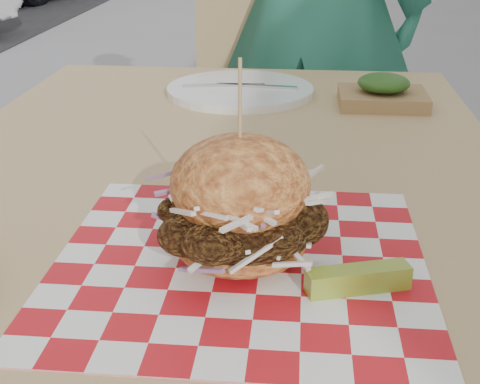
{
  "coord_description": "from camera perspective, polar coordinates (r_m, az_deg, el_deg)",
  "views": [
    {
      "loc": [
        -0.14,
        -1.15,
        1.07
      ],
      "look_at": [
        -0.2,
        -0.58,
        0.82
      ],
      "focal_mm": 50.0,
      "sensor_mm": 36.0,
      "label": 1
    }
  ],
  "objects": [
    {
      "name": "kraft_tray",
      "position": [
        1.19,
        12.1,
        8.28
      ],
      "size": [
        0.15,
        0.12,
        0.06
      ],
      "color": "olive",
      "rests_on": "patio_table"
    },
    {
      "name": "sandwich",
      "position": [
        0.63,
        -0.0,
        -1.49
      ],
      "size": [
        0.18,
        0.18,
        0.2
      ],
      "color": "#E18B3F",
      "rests_on": "paper_liner"
    },
    {
      "name": "patio_chair",
      "position": [
        1.92,
        2.71,
        7.61
      ],
      "size": [
        0.53,
        0.53,
        0.95
      ],
      "rotation": [
        0.0,
        0.0,
        -0.3
      ],
      "color": "tan",
      "rests_on": "ground"
    },
    {
      "name": "paper_liner",
      "position": [
        0.66,
        0.0,
        -5.94
      ],
      "size": [
        0.36,
        0.36,
        0.0
      ],
      "primitive_type": "cube",
      "color": "red",
      "rests_on": "patio_table"
    },
    {
      "name": "place_setting",
      "position": [
        1.24,
        0.02,
        8.68
      ],
      "size": [
        0.27,
        0.27,
        0.02
      ],
      "color": "white",
      "rests_on": "patio_table"
    },
    {
      "name": "patio_table",
      "position": [
        0.91,
        -2.29,
        -2.86
      ],
      "size": [
        0.8,
        1.2,
        0.75
      ],
      "color": "tan",
      "rests_on": "ground"
    },
    {
      "name": "pickle_spear",
      "position": [
        0.61,
        10.04,
        -7.32
      ],
      "size": [
        0.1,
        0.05,
        0.02
      ],
      "primitive_type": "cube",
      "rotation": [
        0.0,
        0.0,
        0.3
      ],
      "color": "olive",
      "rests_on": "paper_liner"
    }
  ]
}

